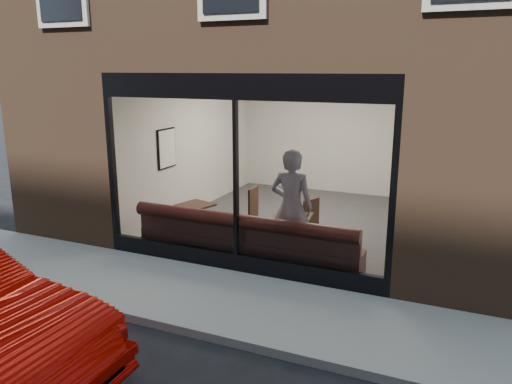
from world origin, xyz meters
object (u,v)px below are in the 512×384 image
at_px(person, 291,207).
at_px(cafe_chair_right, 303,233).
at_px(cafe_table_right, 292,217).
at_px(cafe_table_left, 195,205).
at_px(cafe_chair_left, 245,220).
at_px(banquette, 247,250).

relative_size(person, cafe_chair_right, 4.86).
bearing_deg(cafe_table_right, cafe_chair_right, 89.91).
relative_size(cafe_table_left, cafe_table_right, 0.89).
xyz_separation_m(cafe_table_left, cafe_chair_left, (0.59, 0.96, -0.50)).
bearing_deg(cafe_table_left, person, -7.66).
bearing_deg(cafe_table_left, cafe_chair_right, 18.16).
bearing_deg(cafe_table_left, banquette, -22.41).
xyz_separation_m(person, cafe_table_right, (-0.09, 0.27, -0.26)).
distance_m(cafe_table_left, cafe_chair_left, 1.23).
relative_size(person, cafe_chair_left, 4.50).
bearing_deg(cafe_table_right, cafe_table_left, 180.00).
distance_m(cafe_table_left, cafe_chair_right, 2.11).
relative_size(banquette, cafe_chair_right, 9.72).
xyz_separation_m(cafe_chair_left, cafe_chair_right, (1.36, -0.32, 0.00)).
bearing_deg(cafe_chair_right, cafe_table_right, 113.61).
bearing_deg(person, cafe_chair_left, -43.46).
distance_m(cafe_table_right, cafe_chair_right, 0.81).
height_order(banquette, cafe_table_right, cafe_table_right).
height_order(banquette, cafe_chair_right, banquette).
bearing_deg(cafe_table_left, cafe_table_right, 0.00).
distance_m(person, cafe_table_right, 0.39).
height_order(cafe_chair_left, cafe_chair_right, cafe_chair_left).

